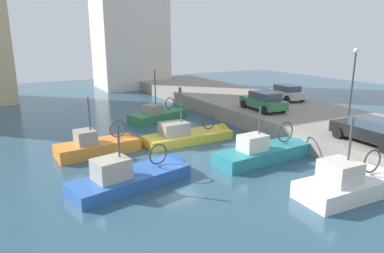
{
  "coord_description": "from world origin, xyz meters",
  "views": [
    {
      "loc": [
        -8.28,
        -17.19,
        6.78
      ],
      "look_at": [
        1.9,
        1.45,
        1.2
      ],
      "focal_mm": 32.16,
      "sensor_mm": 36.0,
      "label": 1
    }
  ],
  "objects_px": {
    "fishing_boat_green": "(162,117)",
    "parked_car_black": "(373,131)",
    "mooring_bollard_mid": "(180,90)",
    "parked_car_silver": "(286,92)",
    "fishing_boat_white": "(353,190)",
    "quay_streetlamp": "(354,71)",
    "parked_car_green": "(264,101)",
    "fishing_boat_yellow": "(193,139)",
    "fishing_boat_blue": "(138,180)",
    "fishing_boat_teal": "(267,156)",
    "fishing_boat_orange": "(104,151)"
  },
  "relations": [
    {
      "from": "parked_car_silver",
      "to": "mooring_bollard_mid",
      "type": "distance_m",
      "value": 10.54
    },
    {
      "from": "fishing_boat_teal",
      "to": "fishing_boat_blue",
      "type": "distance_m",
      "value": 7.67
    },
    {
      "from": "fishing_boat_yellow",
      "to": "quay_streetlamp",
      "type": "height_order",
      "value": "quay_streetlamp"
    },
    {
      "from": "parked_car_black",
      "to": "fishing_boat_white",
      "type": "bearing_deg",
      "value": -153.2
    },
    {
      "from": "parked_car_black",
      "to": "mooring_bollard_mid",
      "type": "relative_size",
      "value": 7.85
    },
    {
      "from": "fishing_boat_teal",
      "to": "fishing_boat_yellow",
      "type": "bearing_deg",
      "value": 112.11
    },
    {
      "from": "fishing_boat_yellow",
      "to": "fishing_boat_blue",
      "type": "bearing_deg",
      "value": -139.55
    },
    {
      "from": "quay_streetlamp",
      "to": "fishing_boat_green",
      "type": "bearing_deg",
      "value": 132.66
    },
    {
      "from": "parked_car_green",
      "to": "fishing_boat_white",
      "type": "bearing_deg",
      "value": -111.1
    },
    {
      "from": "fishing_boat_blue",
      "to": "parked_car_black",
      "type": "bearing_deg",
      "value": -17.43
    },
    {
      "from": "fishing_boat_orange",
      "to": "parked_car_black",
      "type": "height_order",
      "value": "fishing_boat_orange"
    },
    {
      "from": "fishing_boat_white",
      "to": "parked_car_silver",
      "type": "xyz_separation_m",
      "value": [
        9.15,
        14.04,
        1.76
      ]
    },
    {
      "from": "fishing_boat_yellow",
      "to": "parked_car_black",
      "type": "xyz_separation_m",
      "value": [
        6.31,
        -8.49,
        1.78
      ]
    },
    {
      "from": "fishing_boat_white",
      "to": "fishing_boat_teal",
      "type": "xyz_separation_m",
      "value": [
        -0.32,
        5.35,
        -0.03
      ]
    },
    {
      "from": "fishing_boat_white",
      "to": "quay_streetlamp",
      "type": "height_order",
      "value": "quay_streetlamp"
    },
    {
      "from": "fishing_boat_teal",
      "to": "fishing_boat_orange",
      "type": "xyz_separation_m",
      "value": [
        -7.97,
        5.54,
        -0.01
      ]
    },
    {
      "from": "fishing_boat_yellow",
      "to": "parked_car_green",
      "type": "distance_m",
      "value": 7.14
    },
    {
      "from": "parked_car_black",
      "to": "parked_car_green",
      "type": "height_order",
      "value": "parked_car_green"
    },
    {
      "from": "parked_car_silver",
      "to": "fishing_boat_white",
      "type": "bearing_deg",
      "value": -123.09
    },
    {
      "from": "fishing_boat_white",
      "to": "parked_car_black",
      "type": "distance_m",
      "value": 4.72
    },
    {
      "from": "fishing_boat_white",
      "to": "quay_streetlamp",
      "type": "distance_m",
      "value": 11.5
    },
    {
      "from": "fishing_boat_green",
      "to": "parked_car_green",
      "type": "xyz_separation_m",
      "value": [
        6.04,
        -5.94,
        1.84
      ]
    },
    {
      "from": "fishing_boat_white",
      "to": "quay_streetlamp",
      "type": "relative_size",
      "value": 1.18
    },
    {
      "from": "quay_streetlamp",
      "to": "fishing_boat_orange",
      "type": "bearing_deg",
      "value": 165.92
    },
    {
      "from": "fishing_boat_white",
      "to": "parked_car_green",
      "type": "relative_size",
      "value": 1.4
    },
    {
      "from": "fishing_boat_white",
      "to": "parked_car_green",
      "type": "height_order",
      "value": "fishing_boat_white"
    },
    {
      "from": "fishing_boat_teal",
      "to": "mooring_bollard_mid",
      "type": "distance_m",
      "value": 17.25
    },
    {
      "from": "parked_car_green",
      "to": "parked_car_silver",
      "type": "bearing_deg",
      "value": 28.35
    },
    {
      "from": "parked_car_black",
      "to": "mooring_bollard_mid",
      "type": "distance_m",
      "value": 20.37
    },
    {
      "from": "fishing_boat_green",
      "to": "parked_car_black",
      "type": "distance_m",
      "value": 16.51
    },
    {
      "from": "fishing_boat_yellow",
      "to": "fishing_boat_orange",
      "type": "distance_m",
      "value": 5.91
    },
    {
      "from": "fishing_boat_white",
      "to": "fishing_boat_teal",
      "type": "distance_m",
      "value": 5.36
    },
    {
      "from": "mooring_bollard_mid",
      "to": "parked_car_silver",
      "type": "bearing_deg",
      "value": -51.63
    },
    {
      "from": "fishing_boat_green",
      "to": "parked_car_black",
      "type": "xyz_separation_m",
      "value": [
        5.51,
        -15.46,
        1.82
      ]
    },
    {
      "from": "fishing_boat_yellow",
      "to": "mooring_bollard_mid",
      "type": "bearing_deg",
      "value": 67.06
    },
    {
      "from": "fishing_boat_blue",
      "to": "fishing_boat_green",
      "type": "bearing_deg",
      "value": 61.45
    },
    {
      "from": "fishing_boat_yellow",
      "to": "parked_car_silver",
      "type": "xyz_separation_m",
      "value": [
        11.54,
        3.57,
        1.77
      ]
    },
    {
      "from": "fishing_boat_blue",
      "to": "fishing_boat_teal",
      "type": "bearing_deg",
      "value": -2.68
    },
    {
      "from": "fishing_boat_yellow",
      "to": "fishing_boat_orange",
      "type": "xyz_separation_m",
      "value": [
        -5.9,
        0.42,
        -0.03
      ]
    },
    {
      "from": "fishing_boat_white",
      "to": "parked_car_silver",
      "type": "height_order",
      "value": "fishing_boat_white"
    },
    {
      "from": "fishing_boat_yellow",
      "to": "parked_car_silver",
      "type": "height_order",
      "value": "fishing_boat_yellow"
    },
    {
      "from": "fishing_boat_teal",
      "to": "parked_car_black",
      "type": "bearing_deg",
      "value": -38.59
    },
    {
      "from": "fishing_boat_white",
      "to": "mooring_bollard_mid",
      "type": "bearing_deg",
      "value": 83.32
    },
    {
      "from": "parked_car_green",
      "to": "quay_streetlamp",
      "type": "height_order",
      "value": "quay_streetlamp"
    },
    {
      "from": "fishing_boat_teal",
      "to": "parked_car_black",
      "type": "xyz_separation_m",
      "value": [
        4.23,
        -3.37,
        1.8
      ]
    },
    {
      "from": "fishing_boat_yellow",
      "to": "fishing_boat_teal",
      "type": "distance_m",
      "value": 5.52
    },
    {
      "from": "fishing_boat_orange",
      "to": "parked_car_green",
      "type": "relative_size",
      "value": 1.39
    },
    {
      "from": "fishing_boat_orange",
      "to": "fishing_boat_yellow",
      "type": "bearing_deg",
      "value": -4.09
    },
    {
      "from": "parked_car_silver",
      "to": "quay_streetlamp",
      "type": "bearing_deg",
      "value": -96.94
    },
    {
      "from": "fishing_boat_yellow",
      "to": "fishing_boat_teal",
      "type": "relative_size",
      "value": 0.98
    }
  ]
}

